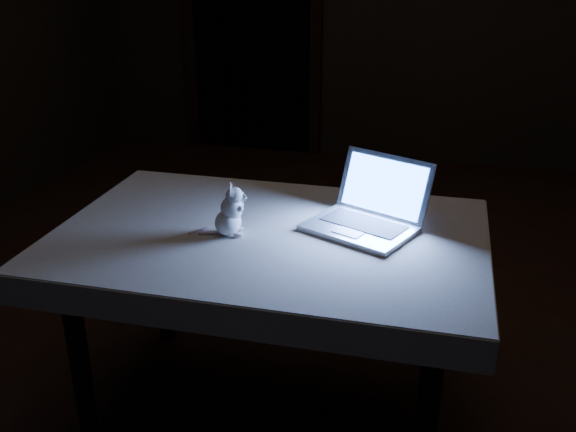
% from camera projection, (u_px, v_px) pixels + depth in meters
% --- Properties ---
extents(floor, '(5.00, 5.00, 0.00)m').
position_uv_depth(floor, '(337.00, 340.00, 2.63)').
color(floor, black).
rests_on(floor, ground).
extents(doorway, '(1.06, 0.36, 2.13)m').
position_uv_depth(doorway, '(252.00, 8.00, 4.69)').
color(doorway, black).
rests_on(doorway, back_wall).
extents(table, '(1.24, 0.80, 0.66)m').
position_uv_depth(table, '(270.00, 324.00, 2.14)').
color(table, black).
rests_on(table, floor).
extents(tablecloth, '(1.51, 1.20, 0.09)m').
position_uv_depth(tablecloth, '(267.00, 248.00, 2.01)').
color(tablecloth, beige).
rests_on(tablecloth, table).
extents(laptop, '(0.41, 0.39, 0.22)m').
position_uv_depth(laptop, '(360.00, 199.00, 1.97)').
color(laptop, '#ABABB0').
rests_on(laptop, tablecloth).
extents(plush_mouse, '(0.16, 0.16, 0.16)m').
position_uv_depth(plush_mouse, '(228.00, 210.00, 1.96)').
color(plush_mouse, silver).
rests_on(plush_mouse, tablecloth).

